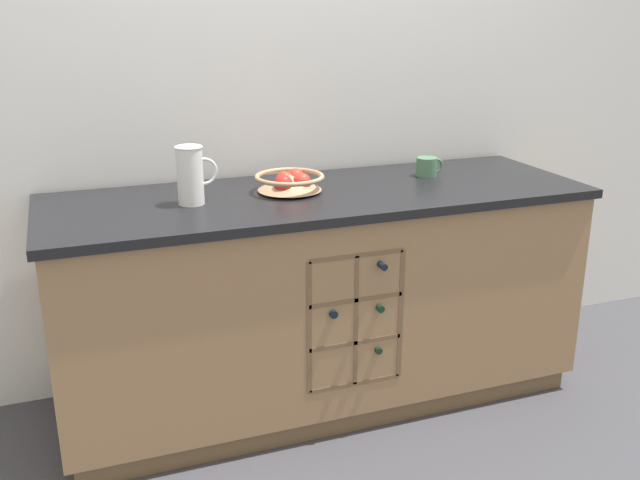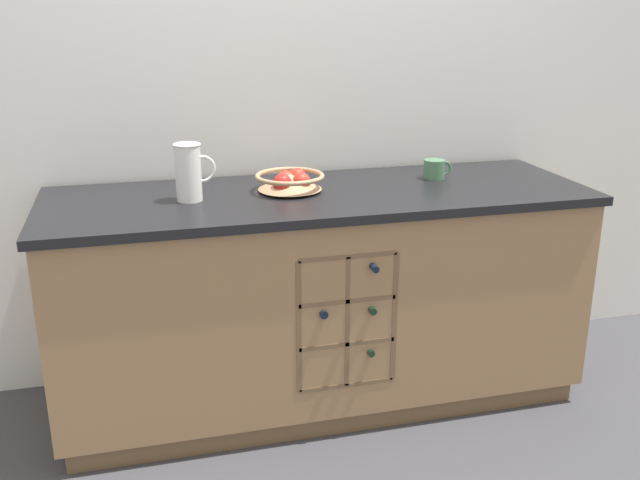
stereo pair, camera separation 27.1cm
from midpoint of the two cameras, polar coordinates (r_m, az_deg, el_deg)
ground_plane at (r=3.15m, az=-2.52°, el=-12.30°), size 14.00×14.00×0.00m
back_wall at (r=3.12m, az=-5.21°, el=12.18°), size 4.50×0.06×2.55m
kitchen_island at (r=2.94m, az=-2.62°, el=-4.62°), size 2.14×0.74×0.90m
fruit_bowl at (r=2.80m, az=-5.20°, el=4.69°), size 0.27×0.27×0.08m
white_pitcher at (r=2.67m, az=-13.18°, el=5.11°), size 0.15×0.10×0.22m
ceramic_mug at (r=3.08m, az=6.09°, el=5.83°), size 0.12×0.09×0.08m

